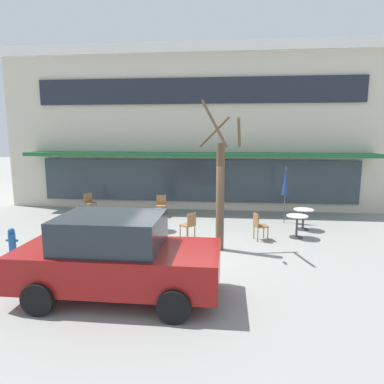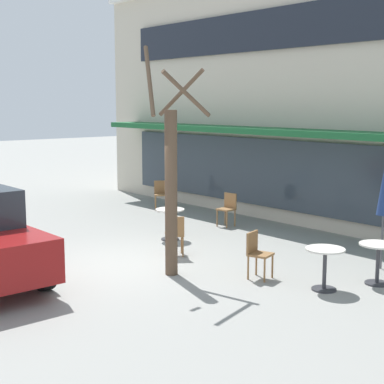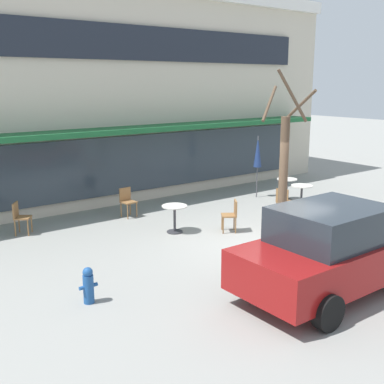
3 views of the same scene
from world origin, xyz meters
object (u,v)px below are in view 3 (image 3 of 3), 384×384
Objects in this scene: cafe_chair_1 at (20,216)px; cafe_chair_2 at (283,200)px; cafe_table_streetside at (302,193)px; cafe_table_by_tree at (287,186)px; patio_umbrella_green_folded at (258,152)px; street_tree at (284,167)px; parked_sedan at (333,250)px; fire_hydrant at (88,285)px; cafe_chair_3 at (232,213)px; cafe_chair_0 at (127,200)px; cafe_table_near_wall at (175,214)px.

cafe_chair_1 is 1.00× the size of cafe_chair_2.
cafe_table_by_tree is at bearing 67.49° from cafe_table_streetside.
patio_umbrella_green_folded is 4.21m from street_tree.
fire_hydrant is at bearing 148.58° from parked_sedan.
cafe_chair_3 is (-3.54, -0.55, 0.01)m from cafe_table_streetside.
cafe_table_by_tree is 0.85× the size of cafe_chair_2.
cafe_chair_3 is 0.21× the size of parked_sedan.
fire_hydrant is (-8.59, -2.23, -0.16)m from cafe_table_streetside.
parked_sedan is (0.46, -7.20, 0.35)m from cafe_chair_0.
cafe_chair_1 is (-3.43, 2.37, 0.01)m from cafe_table_near_wall.
street_tree reaches higher than cafe_chair_1.
cafe_chair_0 and cafe_chair_3 have the same top height.
cafe_chair_0 is at bearing 96.26° from cafe_table_near_wall.
cafe_table_near_wall is at bearing 141.92° from street_tree.
fire_hydrant is (-8.50, -4.20, -1.27)m from patio_umbrella_green_folded.
cafe_chair_2 is 1.26× the size of fire_hydrant.
cafe_chair_2 is at bearing -163.55° from cafe_table_streetside.
cafe_table_by_tree is (5.24, 0.67, 0.00)m from cafe_table_near_wall.
cafe_chair_3 is at bearing -171.21° from cafe_table_streetside.
cafe_chair_0 is at bearing 173.61° from patio_umbrella_green_folded.
cafe_table_streetside is at bearing 45.37° from parked_sedan.
cafe_chair_2 is at bearing -140.60° from cafe_table_by_tree.
patio_umbrella_green_folded is (-0.09, 1.98, 1.11)m from cafe_table_streetside.
cafe_chair_3 is (1.52, -3.08, 0.00)m from cafe_chair_0.
cafe_chair_0 is (-5.06, 2.53, 0.01)m from cafe_table_streetside.
street_tree is at bearing -36.07° from cafe_chair_1.
parked_sedan is at bearing -31.42° from fire_hydrant.
parked_sedan is (-4.60, -4.66, 0.36)m from cafe_table_streetside.
cafe_chair_1 is at bearing 156.02° from cafe_chair_2.
cafe_chair_2 is 0.21× the size of parked_sedan.
patio_umbrella_green_folded is 2.47× the size of cafe_chair_0.
patio_umbrella_green_folded reaches higher than cafe_table_by_tree.
cafe_chair_1 is 0.20× the size of street_tree.
street_tree is 6.18× the size of fire_hydrant.
cafe_table_streetside is at bearing -18.27° from cafe_chair_1.
cafe_chair_1 reaches higher than cafe_table_streetside.
cafe_table_streetside is 3.19m from street_tree.
cafe_table_near_wall is 0.85× the size of cafe_chair_2.
cafe_chair_0 is 0.20× the size of street_tree.
cafe_table_streetside is 0.85× the size of cafe_chair_2.
street_tree is at bearing -140.00° from cafe_table_by_tree.
cafe_table_streetside is 0.85× the size of cafe_chair_3.
cafe_chair_2 is (-1.19, -2.36, -1.10)m from patio_umbrella_green_folded.
cafe_chair_2 is 2.10m from street_tree.
street_tree is 6.30m from fire_hydrant.
cafe_chair_2 is at bearing 52.20° from parked_sedan.
cafe_chair_3 is at bearing -143.78° from patio_umbrella_green_folded.
patio_umbrella_green_folded is 5.12m from cafe_chair_0.
fire_hydrant is at bearing -126.58° from cafe_chair_0.
street_tree is (-2.43, -3.43, 0.20)m from patio_umbrella_green_folded.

